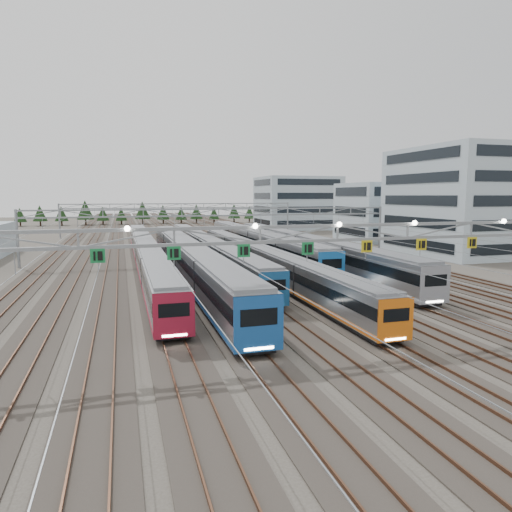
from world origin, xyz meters
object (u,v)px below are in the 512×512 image
object	(u,v)px
train_e	(257,242)
gantry_near	(338,236)
train_a	(146,253)
train_d	(260,259)
gantry_mid	(219,218)
depot_bldg_south	(463,201)
depot_bldg_north	(297,203)
train_b	(188,259)
gantry_far	(181,209)
train_f	(304,248)
train_c	(207,249)
depot_bldg_mid	(378,212)

from	to	relation	value
train_e	gantry_near	world-z (taller)	gantry_near
train_a	train_d	size ratio (longest dim) A/B	1.15
gantry_mid	depot_bldg_south	world-z (taller)	depot_bldg_south
depot_bldg_north	train_e	bearing A→B (deg)	-117.49
train_b	gantry_far	size ratio (longest dim) A/B	1.06
depot_bldg_north	train_d	bearing A→B (deg)	-114.83
train_a	train_f	size ratio (longest dim) A/B	1.17
train_b	train_f	world-z (taller)	train_b
depot_bldg_south	depot_bldg_north	bearing A→B (deg)	94.91
train_f	gantry_mid	size ratio (longest dim) A/B	1.04
gantry_near	depot_bldg_south	distance (m)	55.04
train_f	depot_bldg_north	bearing A→B (deg)	69.32
train_c	train_d	bearing A→B (deg)	-70.08
gantry_mid	depot_bldg_north	xyz separation A→B (m)	(36.01, 58.50, 1.23)
train_a	depot_bldg_mid	xyz separation A→B (m)	(51.26, 25.58, 4.21)
gantry_mid	depot_bldg_south	bearing A→B (deg)	-5.40
train_d	depot_bldg_north	size ratio (longest dim) A/B	2.69
train_b	gantry_mid	xyz separation A→B (m)	(6.75, 13.88, 4.11)
train_a	train_c	world-z (taller)	train_a
train_e	gantry_near	size ratio (longest dim) A/B	0.99
train_c	train_b	bearing A→B (deg)	-110.82
train_c	train_d	size ratio (longest dim) A/B	1.05
train_f	gantry_far	world-z (taller)	gantry_far
depot_bldg_south	gantry_mid	bearing A→B (deg)	174.60
train_b	gantry_far	xyz separation A→B (m)	(6.75, 58.88, 4.11)
gantry_far	depot_bldg_south	xyz separation A→B (m)	(41.37, -48.91, 2.50)
gantry_far	depot_bldg_mid	size ratio (longest dim) A/B	3.52
train_b	train_e	world-z (taller)	train_b
depot_bldg_north	depot_bldg_mid	bearing A→B (deg)	-84.03
depot_bldg_mid	depot_bldg_north	distance (m)	38.45
train_d	train_e	size ratio (longest dim) A/B	1.07
train_b	train_f	xyz separation A→B (m)	(18.00, 6.79, -0.07)
train_b	gantry_far	world-z (taller)	gantry_far
gantry_mid	depot_bldg_mid	xyz separation A→B (m)	(40.01, 20.28, -0.13)
train_c	depot_bldg_south	distance (m)	44.20
train_e	depot_bldg_mid	xyz separation A→B (m)	(33.26, 18.02, 4.00)
train_e	gantry_near	distance (m)	43.18
depot_bldg_south	gantry_near	bearing A→B (deg)	-138.84
gantry_near	depot_bldg_south	xyz separation A→B (m)	(41.42, 36.21, 1.80)
train_c	gantry_far	world-z (taller)	gantry_far
depot_bldg_south	depot_bldg_mid	world-z (taller)	depot_bldg_south
train_b	depot_bldg_north	distance (m)	84.24
gantry_near	train_c	bearing A→B (deg)	93.31
train_c	train_e	distance (m)	9.98
train_a	gantry_near	bearing A→B (deg)	-72.16
train_a	train_b	size ratio (longest dim) A/B	1.15
train_b	train_e	size ratio (longest dim) A/B	1.07
gantry_mid	depot_bldg_north	world-z (taller)	depot_bldg_north
train_a	depot_bldg_mid	distance (m)	57.44
train_b	train_a	bearing A→B (deg)	117.67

